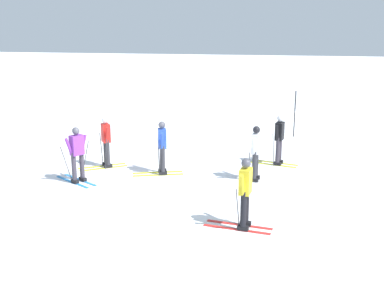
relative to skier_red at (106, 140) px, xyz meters
name	(u,v)px	position (x,y,z in m)	size (l,w,h in m)	color
ground_plane	(123,193)	(1.36, -2.31, -0.92)	(120.00, 120.00, 0.00)	white
far_snow_ridge	(216,83)	(1.36, 16.52, -0.05)	(80.00, 9.50, 1.73)	white
skier_red	(106,140)	(0.00, 0.00, 0.00)	(1.54, 1.20, 1.71)	gold
skier_black	(279,138)	(5.64, 1.36, 0.00)	(1.64, 0.98, 1.71)	gold
skier_white	(255,152)	(4.95, -0.50, 0.00)	(1.63, 1.00, 1.71)	silver
skier_yellow	(245,192)	(4.92, -4.05, 0.00)	(1.64, 1.00, 1.71)	red
skier_purple	(77,153)	(-0.28, -1.66, 0.00)	(1.55, 1.16, 1.71)	#237AC6
skier_blue	(162,146)	(2.01, -0.38, 0.00)	(1.63, 0.96, 1.71)	gold
trail_marker_pole	(295,114)	(6.23, 5.63, 0.06)	(0.04, 0.04, 1.95)	black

